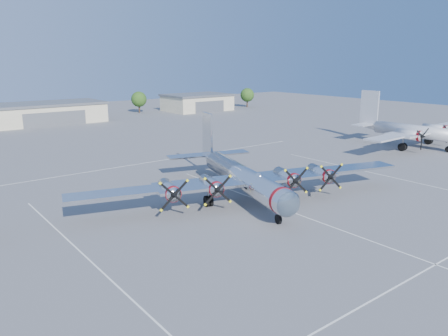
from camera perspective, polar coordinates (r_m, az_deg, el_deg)
ground at (r=52.70m, az=4.10°, el=-4.04°), size 260.00×260.00×0.00m
parking_lines at (r=51.48m, az=5.41°, el=-4.50°), size 60.00×50.08×0.01m
hangar_center at (r=124.49m, az=-22.17°, el=6.69°), size 28.60×14.60×5.40m
hangar_east at (r=145.05m, az=-3.52°, el=8.57°), size 20.60×14.60×5.40m
tree_east at (r=140.91m, az=-11.06°, el=8.80°), size 4.80×4.80×6.64m
tree_far_east at (r=155.58m, az=3.06°, el=9.50°), size 4.80×4.80×6.64m
main_bomber_b29 at (r=53.19m, az=2.17°, el=-3.84°), size 46.70×37.99×8.97m
twin_engine_east at (r=91.57m, az=23.02°, el=2.61°), size 32.82×24.10×10.17m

